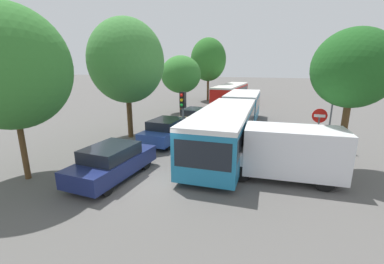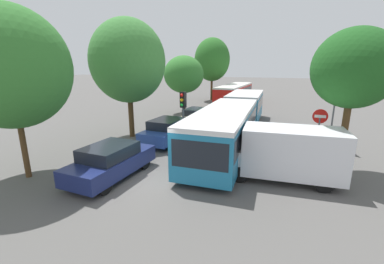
# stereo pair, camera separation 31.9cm
# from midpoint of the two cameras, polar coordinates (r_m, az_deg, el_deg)

# --- Properties ---
(ground_plane) EXTENTS (200.00, 200.00, 0.00)m
(ground_plane) POSITION_cam_midpoint_polar(r_m,az_deg,el_deg) (11.45, -9.16, -10.75)
(ground_plane) COLOR #565451
(articulated_bus) EXTENTS (3.50, 17.29, 2.55)m
(articulated_bus) POSITION_cam_midpoint_polar(r_m,az_deg,el_deg) (17.83, 8.82, 3.47)
(articulated_bus) COLOR teal
(articulated_bus) RESTS_ON ground
(city_bus_rear) EXTENTS (2.70, 11.21, 2.40)m
(city_bus_rear) POSITION_cam_midpoint_polar(r_m,az_deg,el_deg) (34.48, 8.40, 8.69)
(city_bus_rear) COLOR red
(city_bus_rear) RESTS_ON ground
(queued_car_navy) EXTENTS (1.97, 4.41, 1.51)m
(queued_car_navy) POSITION_cam_midpoint_polar(r_m,az_deg,el_deg) (11.89, -18.01, -6.30)
(queued_car_navy) COLOR navy
(queued_car_navy) RESTS_ON ground
(queued_car_blue) EXTENTS (2.00, 4.47, 1.53)m
(queued_car_blue) POSITION_cam_midpoint_polar(r_m,az_deg,el_deg) (16.66, -6.13, 0.33)
(queued_car_blue) COLOR #284799
(queued_car_blue) RESTS_ON ground
(queued_car_tan) EXTENTS (1.84, 4.11, 1.41)m
(queued_car_tan) POSITION_cam_midpoint_polar(r_m,az_deg,el_deg) (21.38, 0.13, 3.43)
(queued_car_tan) COLOR tan
(queued_car_tan) RESTS_ON ground
(white_van) EXTENTS (5.15, 2.38, 2.31)m
(white_van) POSITION_cam_midpoint_polar(r_m,az_deg,el_deg) (11.82, 19.65, -4.14)
(white_van) COLOR silver
(white_van) RESTS_ON ground
(traffic_light) EXTENTS (0.35, 0.38, 3.40)m
(traffic_light) POSITION_cam_midpoint_polar(r_m,az_deg,el_deg) (14.86, -2.68, 5.43)
(traffic_light) COLOR #56595E
(traffic_light) RESTS_ON ground
(no_entry_sign) EXTENTS (0.70, 0.08, 2.82)m
(no_entry_sign) POSITION_cam_midpoint_polar(r_m,az_deg,el_deg) (14.09, 25.65, 0.90)
(no_entry_sign) COLOR #56595E
(no_entry_sign) RESTS_ON ground
(direction_sign_post) EXTENTS (0.41, 1.37, 3.60)m
(direction_sign_post) POSITION_cam_midpoint_polar(r_m,az_deg,el_deg) (17.37, 28.26, 5.23)
(direction_sign_post) COLOR #56595E
(direction_sign_post) RESTS_ON ground
(tree_left_near) EXTENTS (4.69, 4.69, 7.26)m
(tree_left_near) POSITION_cam_midpoint_polar(r_m,az_deg,el_deg) (12.87, -36.11, 11.44)
(tree_left_near) COLOR #51381E
(tree_left_near) RESTS_ON ground
(tree_left_mid) EXTENTS (4.92, 4.92, 7.85)m
(tree_left_mid) POSITION_cam_midpoint_polar(r_m,az_deg,el_deg) (18.02, -14.99, 14.53)
(tree_left_mid) COLOR #51381E
(tree_left_mid) RESTS_ON ground
(tree_left_far) EXTENTS (4.04, 4.04, 5.83)m
(tree_left_far) POSITION_cam_midpoint_polar(r_m,az_deg,el_deg) (26.68, -2.82, 12.62)
(tree_left_far) COLOR #51381E
(tree_left_far) RESTS_ON ground
(tree_left_distant) EXTENTS (4.84, 4.84, 8.51)m
(tree_left_distant) POSITION_cam_midpoint_polar(r_m,az_deg,el_deg) (36.62, 3.30, 15.53)
(tree_left_distant) COLOR #51381E
(tree_left_distant) RESTS_ON ground
(tree_right_near) EXTENTS (3.43, 3.43, 6.43)m
(tree_right_near) POSITION_cam_midpoint_polar(r_m,az_deg,el_deg) (13.22, 31.59, 11.85)
(tree_right_near) COLOR #51381E
(tree_right_near) RESTS_ON ground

